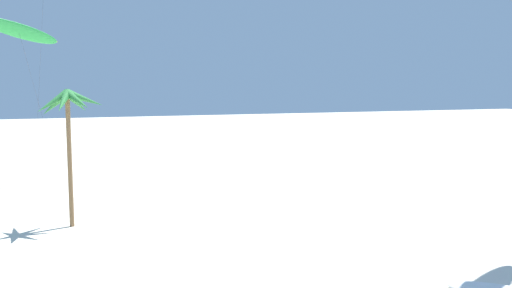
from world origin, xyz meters
name	(u,v)px	position (x,y,z in m)	size (l,w,h in m)	color
palm_tree_4	(68,109)	(-4.92, 33.98, 7.39)	(4.16, 4.25, 8.59)	olive
flying_kite_0	(19,31)	(-8.07, 49.68, 13.39)	(6.67, 6.51, 14.84)	green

